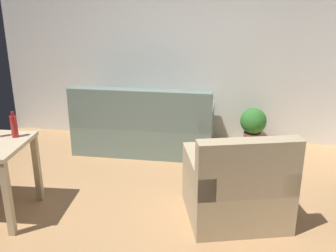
{
  "coord_description": "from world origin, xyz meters",
  "views": [
    {
      "loc": [
        0.7,
        -3.32,
        2.11
      ],
      "look_at": [
        0.1,
        0.5,
        0.75
      ],
      "focal_mm": 41.86,
      "sensor_mm": 36.0,
      "label": 1
    }
  ],
  "objects": [
    {
      "name": "ground_plane",
      "position": [
        0.0,
        0.0,
        -0.01
      ],
      "size": [
        5.2,
        4.4,
        0.02
      ],
      "primitive_type": "cube",
      "color": "tan"
    },
    {
      "name": "armchair",
      "position": [
        0.83,
        0.05,
        0.32
      ],
      "size": [
        1.09,
        1.05,
        0.92
      ],
      "rotation": [
        0.0,
        0.0,
        3.41
      ],
      "color": "tan",
      "rests_on": "ground_plane"
    },
    {
      "name": "couch",
      "position": [
        -0.39,
        1.59,
        0.31
      ],
      "size": [
        1.84,
        0.84,
        0.92
      ],
      "rotation": [
        0.0,
        0.0,
        3.14
      ],
      "color": "slate",
      "rests_on": "ground_plane"
    },
    {
      "name": "wall_rear",
      "position": [
        0.0,
        2.2,
        1.35
      ],
      "size": [
        5.2,
        0.1,
        2.7
      ],
      "primitive_type": "cube",
      "color": "silver",
      "rests_on": "ground_plane"
    },
    {
      "name": "bottle_red",
      "position": [
        -1.3,
        -0.07,
        0.87
      ],
      "size": [
        0.06,
        0.06,
        0.25
      ],
      "color": "#AD2323",
      "rests_on": "desk"
    },
    {
      "name": "potted_plant",
      "position": [
        1.07,
        1.9,
        0.33
      ],
      "size": [
        0.36,
        0.36,
        0.57
      ],
      "color": "brown",
      "rests_on": "ground_plane"
    }
  ]
}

